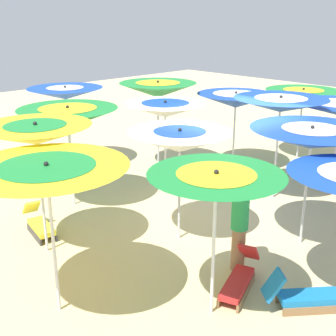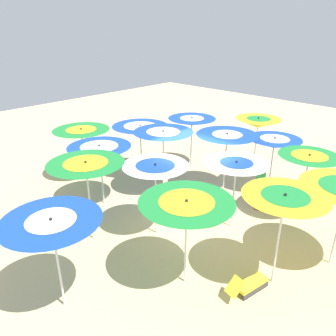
{
  "view_description": "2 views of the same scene",
  "coord_description": "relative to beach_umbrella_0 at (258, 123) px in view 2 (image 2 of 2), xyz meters",
  "views": [
    {
      "loc": [
        7.33,
        5.77,
        4.27
      ],
      "look_at": [
        1.54,
        -0.2,
        1.4
      ],
      "focal_mm": 48.09,
      "sensor_mm": 36.0,
      "label": 1
    },
    {
      "loc": [
        6.35,
        -7.8,
        5.99
      ],
      "look_at": [
        -1.06,
        -0.06,
        1.29
      ],
      "focal_mm": 35.61,
      "sensor_mm": 36.0,
      "label": 2
    }
  ],
  "objects": [
    {
      "name": "beachgoer_0",
      "position": [
        2.19,
        -3.47,
        -1.09
      ],
      "size": [
        0.3,
        0.3,
        1.67
      ],
      "rotation": [
        0.0,
        0.0,
        4.05
      ],
      "color": "#A3704C",
      "rests_on": "ground"
    },
    {
      "name": "lounger_1",
      "position": [
        4.02,
        -7.08,
        -1.76
      ],
      "size": [
        0.56,
        1.25,
        0.58
      ],
      "rotation": [
        0.0,
        0.0,
        7.66
      ],
      "color": "#333338",
      "rests_on": "ground"
    },
    {
      "name": "lounger_0",
      "position": [
        -2.63,
        -3.74,
        -1.75
      ],
      "size": [
        0.78,
        1.2,
        0.6
      ],
      "rotation": [
        0.0,
        0.0,
        4.32
      ],
      "color": "olive",
      "rests_on": "ground"
    },
    {
      "name": "beach_umbrella_2",
      "position": [
        -2.9,
        -4.29,
        0.04
      ],
      "size": [
        2.3,
        2.3,
        2.21
      ],
      "color": "silver",
      "rests_on": "ground"
    },
    {
      "name": "lounger_2",
      "position": [
        2.71,
        -3.04,
        -1.76
      ],
      "size": [
        1.36,
        0.79,
        0.62
      ],
      "rotation": [
        0.0,
        0.0,
        6.65
      ],
      "color": "olive",
      "rests_on": "ground"
    },
    {
      "name": "beach_umbrella_10",
      "position": [
        0.65,
        -6.9,
        0.15
      ],
      "size": [
        1.91,
        1.91,
        2.34
      ],
      "color": "silver",
      "rests_on": "ground"
    },
    {
      "name": "beach_umbrella_11",
      "position": [
        -0.52,
        -8.42,
        0.32
      ],
      "size": [
        2.13,
        2.13,
        2.53
      ],
      "color": "silver",
      "rests_on": "ground"
    },
    {
      "name": "beach_umbrella_15",
      "position": [
        1.19,
        -10.39,
        0.18
      ],
      "size": [
        2.1,
        2.1,
        2.36
      ],
      "color": "silver",
      "rests_on": "ground"
    },
    {
      "name": "beach_umbrella_13",
      "position": [
        4.28,
        -6.37,
        0.32
      ],
      "size": [
        1.95,
        1.95,
        2.51
      ],
      "color": "silver",
      "rests_on": "ground"
    },
    {
      "name": "beach_umbrella_9",
      "position": [
        2.12,
        -4.98,
        0.05
      ],
      "size": [
        1.94,
        1.94,
        2.27
      ],
      "color": "silver",
      "rests_on": "ground"
    },
    {
      "name": "beach_umbrella_0",
      "position": [
        0.0,
        0.0,
        0.0
      ],
      "size": [
        1.95,
        1.95,
        2.22
      ],
      "color": "silver",
      "rests_on": "ground"
    },
    {
      "name": "beach_umbrella_6",
      "position": [
        -1.04,
        -4.86,
        0.33
      ],
      "size": [
        2.15,
        2.15,
        2.5
      ],
      "color": "silver",
      "rests_on": "ground"
    },
    {
      "name": "beach_umbrella_1",
      "position": [
        -1.91,
        -2.23,
        0.14
      ],
      "size": [
        2.04,
        2.04,
        2.31
      ],
      "color": "silver",
      "rests_on": "ground"
    },
    {
      "name": "lounger_3",
      "position": [
        2.38,
        -2.07,
        -1.75
      ],
      "size": [
        1.15,
        1.03,
        0.65
      ],
      "rotation": [
        0.0,
        0.0,
        8.74
      ],
      "color": "olive",
      "rests_on": "ground"
    },
    {
      "name": "ground",
      "position": [
        0.56,
        -5.11,
        -1.98
      ],
      "size": [
        38.22,
        38.22,
        0.04
      ],
      "primitive_type": "cube",
      "color": "beige"
    },
    {
      "name": "beach_umbrella_14",
      "position": [
        2.68,
        -7.89,
        0.13
      ],
      "size": [
        2.22,
        2.22,
        2.35
      ],
      "color": "silver",
      "rests_on": "ground"
    },
    {
      "name": "beach_umbrella_5",
      "position": [
        0.54,
        -3.18,
        0.16
      ],
      "size": [
        2.24,
        2.24,
        2.36
      ],
      "color": "silver",
      "rests_on": "ground"
    },
    {
      "name": "beach_umbrella_8",
      "position": [
        3.46,
        -2.98,
        0.08
      ],
      "size": [
        1.9,
        1.9,
        2.28
      ],
      "color": "silver",
      "rests_on": "ground"
    },
    {
      "name": "beach_umbrella_4",
      "position": [
        1.72,
        -1.82,
        -0.05
      ],
      "size": [
        1.95,
        1.95,
        2.15
      ],
      "color": "silver",
      "rests_on": "ground"
    },
    {
      "name": "beach_umbrella_3",
      "position": [
        -4.33,
        -6.15,
        -0.0
      ],
      "size": [
        2.24,
        2.24,
        2.17
      ],
      "color": "silver",
      "rests_on": "ground"
    },
    {
      "name": "beach_umbrella_7",
      "position": [
        -2.05,
        -6.9,
        0.03
      ],
      "size": [
        2.15,
        2.15,
        2.23
      ],
      "color": "silver",
      "rests_on": "ground"
    }
  ]
}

